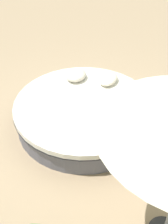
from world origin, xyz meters
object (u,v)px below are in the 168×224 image
(round_bed, at_px, (84,114))
(throw_pillow_1, at_px, (108,79))
(throw_pillow_0, at_px, (127,94))
(throw_pillow_2, at_px, (76,75))

(round_bed, xyz_separation_m, throw_pillow_1, (0.84, -0.13, 0.32))
(throw_pillow_0, xyz_separation_m, throw_pillow_2, (0.21, 1.16, -0.02))
(throw_pillow_0, relative_size, throw_pillow_2, 1.20)
(throw_pillow_0, relative_size, throw_pillow_1, 1.12)
(round_bed, relative_size, throw_pillow_0, 4.66)
(throw_pillow_2, bearing_deg, round_bed, -143.38)
(throw_pillow_0, bearing_deg, throw_pillow_2, 79.69)
(throw_pillow_0, bearing_deg, round_bed, 125.54)
(throw_pillow_1, height_order, throw_pillow_2, throw_pillow_2)
(round_bed, xyz_separation_m, throw_pillow_2, (0.68, 0.50, 0.33))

